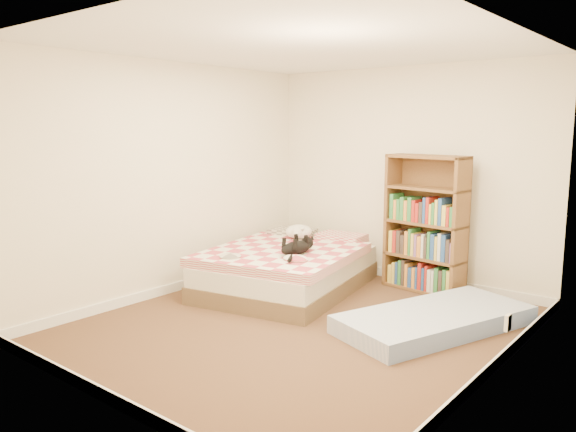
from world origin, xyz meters
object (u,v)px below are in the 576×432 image
Objects in this scene: bed at (290,267)px; white_dog at (299,232)px; floor_mattress at (435,319)px; bookshelf at (425,241)px; black_cat at (298,247)px.

white_dog reaches higher than bed.
bed is 1.83m from floor_mattress.
bookshelf is 1.32m from floor_mattress.
black_cat is at bearing -120.91° from bookshelf.
black_cat is at bearing -48.64° from bed.
bed is at bearing -165.18° from floor_mattress.
black_cat is (-0.91, -1.13, 0.00)m from bookshelf.
bed is 0.59m from white_dog.
floor_mattress is (1.82, -0.16, -0.16)m from bed.
floor_mattress is at bearing -52.32° from bookshelf.
white_dog is (-1.42, -0.47, 0.01)m from bookshelf.
black_cat is (0.29, -0.23, 0.31)m from bed.
floor_mattress is at bearing -3.24° from white_dog.
bed is 1.24× the size of floor_mattress.
floor_mattress is (0.62, -1.07, -0.47)m from bookshelf.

